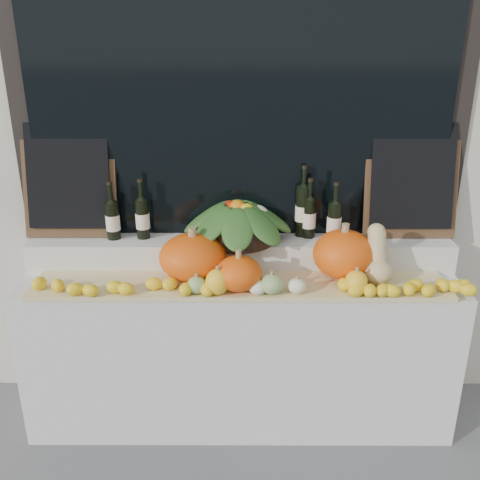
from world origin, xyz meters
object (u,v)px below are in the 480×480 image
object	(u,v)px
pumpkin_right	(343,254)
butternut_squash	(377,260)
pumpkin_left	(193,257)
wine_bottle_tall	(303,211)
produce_bowl	(238,220)

from	to	relation	value
pumpkin_right	butternut_squash	world-z (taller)	butternut_squash
pumpkin_left	pumpkin_right	xyz separation A→B (m)	(0.77, 0.02, 0.01)
wine_bottle_tall	produce_bowl	bearing A→B (deg)	-168.92
pumpkin_left	wine_bottle_tall	world-z (taller)	wine_bottle_tall
butternut_squash	produce_bowl	size ratio (longest dim) A/B	0.47
produce_bowl	wine_bottle_tall	world-z (taller)	wine_bottle_tall
butternut_squash	produce_bowl	distance (m)	0.75
pumpkin_left	wine_bottle_tall	distance (m)	0.66
wine_bottle_tall	butternut_squash	bearing A→B (deg)	-42.28
butternut_squash	produce_bowl	xyz separation A→B (m)	(-0.70, 0.24, 0.12)
butternut_squash	produce_bowl	world-z (taller)	produce_bowl
pumpkin_left	produce_bowl	xyz separation A→B (m)	(0.23, 0.20, 0.13)
produce_bowl	wine_bottle_tall	bearing A→B (deg)	11.08
pumpkin_left	pumpkin_right	size ratio (longest dim) A/B	1.10
produce_bowl	pumpkin_left	bearing A→B (deg)	-138.49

